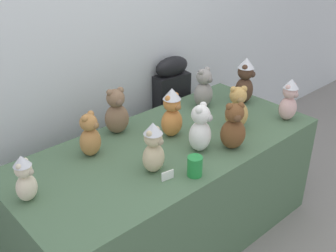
% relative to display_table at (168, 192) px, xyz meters
% --- Properties ---
extents(wall_back, '(7.00, 0.08, 2.60)m').
position_rel_display_table_xyz_m(wall_back, '(0.00, 0.68, 0.94)').
color(wall_back, silver).
rests_on(wall_back, ground_plane).
extents(display_table, '(1.90, 0.86, 0.71)m').
position_rel_display_table_xyz_m(display_table, '(0.00, 0.00, 0.00)').
color(display_table, '#4C6B4C').
rests_on(display_table, ground_plane).
extents(instrument_case, '(0.29, 0.15, 0.99)m').
position_rel_display_table_xyz_m(instrument_case, '(0.55, 0.56, 0.14)').
color(instrument_case, black).
rests_on(instrument_case, ground_plane).
extents(teddy_bear_sand, '(0.15, 0.14, 0.29)m').
position_rel_display_table_xyz_m(teddy_bear_sand, '(-0.24, -0.16, 0.50)').
color(teddy_bear_sand, '#CCB78E').
rests_on(teddy_bear_sand, display_table).
extents(teddy_bear_honey, '(0.19, 0.18, 0.28)m').
position_rel_display_table_xyz_m(teddy_bear_honey, '(0.46, -0.14, 0.49)').
color(teddy_bear_honey, tan).
rests_on(teddy_bear_honey, display_table).
extents(teddy_bear_snow, '(0.18, 0.17, 0.29)m').
position_rel_display_table_xyz_m(teddy_bear_snow, '(0.09, -0.17, 0.49)').
color(teddy_bear_snow, white).
rests_on(teddy_bear_snow, display_table).
extents(teddy_bear_mocha, '(0.17, 0.15, 0.30)m').
position_rel_display_table_xyz_m(teddy_bear_mocha, '(-0.14, 0.32, 0.49)').
color(teddy_bear_mocha, '#7F6047').
rests_on(teddy_bear_mocha, display_table).
extents(teddy_bear_cream, '(0.14, 0.14, 0.24)m').
position_rel_display_table_xyz_m(teddy_bear_cream, '(-0.84, 0.06, 0.48)').
color(teddy_bear_cream, beige).
rests_on(teddy_bear_cream, display_table).
extents(teddy_bear_cocoa, '(0.19, 0.18, 0.33)m').
position_rel_display_table_xyz_m(teddy_bear_cocoa, '(0.80, 0.08, 0.52)').
color(teddy_bear_cocoa, '#4C3323').
rests_on(teddy_bear_cocoa, display_table).
extents(teddy_bear_ginger, '(0.15, 0.13, 0.31)m').
position_rel_display_table_xyz_m(teddy_bear_ginger, '(0.09, 0.06, 0.51)').
color(teddy_bear_ginger, '#D17F3D').
rests_on(teddy_bear_ginger, display_table).
extents(teddy_bear_blush, '(0.13, 0.12, 0.28)m').
position_rel_display_table_xyz_m(teddy_bear_blush, '(0.80, -0.28, 0.49)').
color(teddy_bear_blush, beige).
rests_on(teddy_bear_blush, display_table).
extents(teddy_bear_ash, '(0.16, 0.14, 0.28)m').
position_rel_display_table_xyz_m(teddy_bear_ash, '(0.53, 0.22, 0.49)').
color(teddy_bear_ash, gray).
rests_on(teddy_bear_ash, display_table).
extents(teddy_bear_caramel, '(0.17, 0.16, 0.26)m').
position_rel_display_table_xyz_m(teddy_bear_caramel, '(-0.40, 0.20, 0.48)').
color(teddy_bear_caramel, '#B27A42').
rests_on(teddy_bear_caramel, display_table).
extents(teddy_bear_chestnut, '(0.19, 0.18, 0.29)m').
position_rel_display_table_xyz_m(teddy_bear_chestnut, '(0.25, -0.28, 0.49)').
color(teddy_bear_chestnut, brown).
rests_on(teddy_bear_chestnut, display_table).
extents(party_cup_green, '(0.08, 0.08, 0.11)m').
position_rel_display_table_xyz_m(party_cup_green, '(-0.11, -0.33, 0.41)').
color(party_cup_green, '#238C3D').
rests_on(party_cup_green, display_table).
extents(name_card_front_left, '(0.07, 0.02, 0.05)m').
position_rel_display_table_xyz_m(name_card_front_left, '(-0.24, -0.27, 0.38)').
color(name_card_front_left, white).
rests_on(name_card_front_left, display_table).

